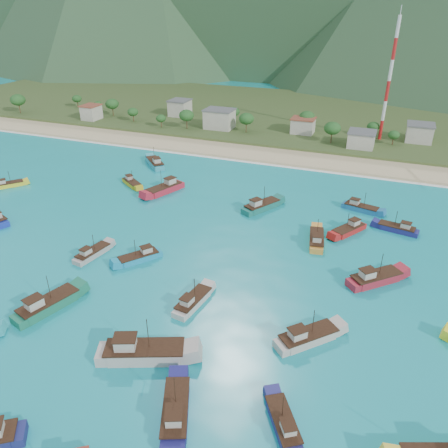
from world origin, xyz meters
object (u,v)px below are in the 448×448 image
(boat_15, at_px, (155,163))
(boat_27, at_px, (143,353))
(boat_7, at_px, (361,208))
(boat_18, at_px, (261,207))
(boat_12, at_px, (349,230))
(radio_tower, at_px, (389,81))
(boat_2, at_px, (193,302))
(boat_0, at_px, (316,240))
(boat_17, at_px, (397,229))
(boat_31, at_px, (176,412))
(boat_24, at_px, (283,424))
(boat_3, at_px, (47,305))
(boat_23, at_px, (93,254))
(boat_26, at_px, (139,258))
(boat_21, at_px, (132,183))
(boat_14, at_px, (375,279))
(boat_9, at_px, (9,185))
(boat_5, at_px, (307,338))
(boat_1, at_px, (165,189))

(boat_15, xyz_separation_m, boat_27, (41.13, -77.70, 0.24))
(boat_7, distance_m, boat_18, 26.02)
(boat_7, relative_size, boat_12, 1.00)
(radio_tower, xyz_separation_m, boat_7, (-0.51, -64.46, -22.47))
(boat_2, xyz_separation_m, boat_15, (-42.74, 62.92, 0.19))
(boat_0, height_order, boat_17, boat_0)
(boat_31, bearing_deg, boat_18, 74.29)
(boat_15, relative_size, boat_31, 0.92)
(boat_12, relative_size, boat_24, 1.13)
(boat_3, xyz_separation_m, boat_27, (22.05, -4.25, 0.17))
(boat_15, relative_size, boat_23, 1.12)
(boat_7, height_order, boat_26, boat_7)
(boat_12, height_order, boat_21, boat_12)
(boat_7, bearing_deg, boat_14, 23.89)
(boat_7, bearing_deg, boat_24, 11.49)
(boat_21, xyz_separation_m, boat_24, (62.65, -64.46, 0.00))
(boat_0, distance_m, boat_12, 9.84)
(boat_14, height_order, boat_27, boat_27)
(boat_14, bearing_deg, boat_18, -171.76)
(boat_2, xyz_separation_m, boat_18, (-0.08, 43.25, 0.20))
(boat_15, height_order, boat_21, boat_15)
(boat_9, distance_m, boat_17, 108.70)
(boat_26, bearing_deg, boat_27, 158.90)
(boat_12, xyz_separation_m, boat_24, (-1.33, -57.30, -0.11))
(radio_tower, relative_size, boat_24, 4.85)
(boat_2, bearing_deg, radio_tower, 85.86)
(boat_18, height_order, boat_21, boat_18)
(boat_0, bearing_deg, boat_27, -122.29)
(boat_12, height_order, boat_27, boat_27)
(boat_5, distance_m, boat_23, 49.56)
(boat_18, bearing_deg, boat_26, -87.14)
(boat_9, relative_size, boat_12, 0.83)
(boat_1, relative_size, boat_24, 1.43)
(boat_5, xyz_separation_m, boat_15, (-64.02, 64.94, 0.04))
(boat_5, relative_size, boat_21, 1.16)
(boat_1, bearing_deg, boat_5, 158.98)
(boat_12, distance_m, boat_14, 20.48)
(boat_1, distance_m, boat_31, 76.52)
(boat_9, relative_size, boat_14, 0.78)
(boat_24, bearing_deg, boat_1, 96.36)
(boat_2, distance_m, boat_18, 43.25)
(boat_5, distance_m, boat_21, 78.39)
(boat_2, height_order, boat_18, boat_18)
(boat_1, relative_size, boat_2, 1.29)
(boat_5, height_order, boat_12, boat_5)
(boat_1, xyz_separation_m, boat_3, (5.71, -54.89, -0.02))
(boat_3, height_order, boat_5, boat_3)
(boat_1, xyz_separation_m, boat_24, (51.00, -63.26, -0.36))
(boat_2, height_order, boat_24, boat_2)
(radio_tower, relative_size, boat_18, 3.71)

